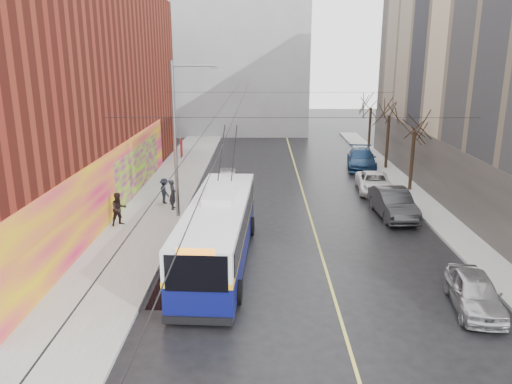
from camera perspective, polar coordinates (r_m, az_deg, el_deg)
ground at (r=20.20m, az=4.67°, el=-12.08°), size 140.00×140.00×0.00m
sidewalk_left at (r=31.94m, az=-11.32°, el=-1.63°), size 4.00×60.00×0.15m
sidewalk_right at (r=32.94m, az=19.03°, el=-1.67°), size 2.00×60.00×0.15m
lane_line at (r=33.31m, az=5.61°, el=-0.81°), size 0.12×50.00×0.01m
building_left at (r=35.09m, az=-24.35°, el=10.36°), size 12.11×36.00×14.00m
building_far at (r=63.00m, az=-3.69°, el=15.23°), size 20.50×12.10×18.00m
streetlight_pole at (r=28.60m, az=-8.95°, el=6.31°), size 2.65×0.60×9.00m
catenary_wires at (r=32.78m, az=-1.37°, el=10.13°), size 18.00×60.00×0.22m
tree_near at (r=35.68m, az=17.75°, el=7.79°), size 3.20×3.20×6.40m
tree_mid at (r=42.35m, az=15.06°, el=9.49°), size 3.20×3.20×6.68m
tree_far at (r=49.14m, az=13.06°, el=10.26°), size 3.20×3.20×6.57m
puddle at (r=20.83m, az=-8.14°, el=-11.27°), size 2.61×2.95×0.01m
pigeons_flying at (r=28.60m, az=-0.46°, el=10.96°), size 1.64×2.95×0.57m
trolleybus at (r=22.81m, az=-4.33°, el=-4.48°), size 3.17×11.88×5.58m
parked_car_a at (r=20.82m, az=23.71°, el=-10.43°), size 2.16×4.24×1.38m
parked_car_b at (r=30.47m, az=15.40°, el=-1.24°), size 2.05×5.16×1.67m
parked_car_c at (r=35.65m, az=13.36°, el=1.05°), size 2.64×5.03×1.35m
parked_car_d at (r=42.81m, az=11.96°, el=3.73°), size 3.02×5.87×1.63m
following_car at (r=35.39m, az=-3.27°, el=1.46°), size 1.92×4.43×1.49m
pedestrian_a at (r=30.77m, az=-9.49°, el=-0.28°), size 0.46×0.68×1.83m
pedestrian_b at (r=28.50m, az=-15.40°, el=-1.89°), size 1.14×1.12×1.86m
pedestrian_c at (r=32.03m, az=-10.40°, el=0.11°), size 1.07×1.20×1.62m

